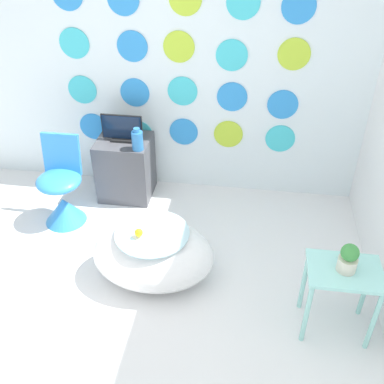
# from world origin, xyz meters

# --- Properties ---
(ground_plane) EXTENTS (12.00, 12.00, 0.00)m
(ground_plane) POSITION_xyz_m (0.00, 0.00, 0.00)
(ground_plane) COLOR white
(wall_back_dotted) EXTENTS (4.21, 0.05, 2.60)m
(wall_back_dotted) POSITION_xyz_m (-0.00, 2.20, 1.30)
(wall_back_dotted) COLOR white
(wall_back_dotted) RESTS_ON ground_plane
(bathtub) EXTENTS (0.90, 0.65, 0.45)m
(bathtub) POSITION_xyz_m (-0.01, 0.89, 0.23)
(bathtub) COLOR white
(bathtub) RESTS_ON ground_plane
(rubber_duck) EXTENTS (0.06, 0.06, 0.07)m
(rubber_duck) POSITION_xyz_m (-0.09, 0.82, 0.48)
(rubber_duck) COLOR yellow
(rubber_duck) RESTS_ON bathtub
(chair) EXTENTS (0.38, 0.38, 0.78)m
(chair) POSITION_xyz_m (-0.94, 1.46, 0.26)
(chair) COLOR #338CE0
(chair) RESTS_ON ground_plane
(tv_cabinet) EXTENTS (0.48, 0.43, 0.58)m
(tv_cabinet) POSITION_xyz_m (-0.51, 1.94, 0.29)
(tv_cabinet) COLOR #4C4C51
(tv_cabinet) RESTS_ON ground_plane
(tv) EXTENTS (0.37, 0.12, 0.24)m
(tv) POSITION_xyz_m (-0.51, 1.94, 0.68)
(tv) COLOR black
(tv) RESTS_ON tv_cabinet
(vase) EXTENTS (0.10, 0.10, 0.20)m
(vase) POSITION_xyz_m (-0.33, 1.79, 0.67)
(vase) COLOR #2D72B7
(vase) RESTS_ON tv_cabinet
(side_table) EXTENTS (0.46, 0.33, 0.53)m
(side_table) POSITION_xyz_m (1.27, 0.60, 0.42)
(side_table) COLOR #99E0D8
(side_table) RESTS_ON ground_plane
(potted_plant_left) EXTENTS (0.12, 0.12, 0.20)m
(potted_plant_left) POSITION_xyz_m (1.27, 0.60, 0.62)
(potted_plant_left) COLOR beige
(potted_plant_left) RESTS_ON side_table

